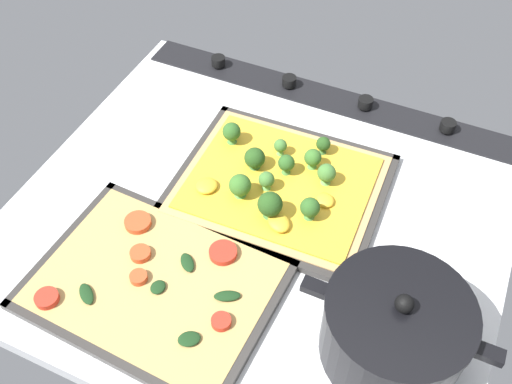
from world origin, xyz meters
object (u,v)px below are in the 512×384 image
object	(u,v)px
baking_tray_back	(155,286)
cooking_pot	(395,330)
veggie_pizza_back	(155,282)
baking_tray_front	(280,188)
broccoli_pizza	(278,182)

from	to	relation	value
baking_tray_back	cooking_pot	bearing A→B (deg)	-172.25
veggie_pizza_back	cooking_pot	world-z (taller)	cooking_pot
baking_tray_front	broccoli_pizza	xyz separation A→B (cm)	(0.17, 0.30, 1.57)
broccoli_pizza	cooking_pot	xyz separation A→B (cm)	(-24.82, 20.28, 3.57)
baking_tray_front	cooking_pot	size ratio (longest dim) A/B	1.34
broccoli_pizza	veggie_pizza_back	bearing A→B (deg)	69.70
broccoli_pizza	veggie_pizza_back	xyz separation A→B (cm)	(9.12, 24.66, -0.88)
broccoli_pizza	baking_tray_back	distance (cm)	26.54
baking_tray_back	broccoli_pizza	bearing A→B (deg)	-110.01
broccoli_pizza	baking_tray_back	xyz separation A→B (cm)	(9.06, 24.89, -1.57)
broccoli_pizza	cooking_pot	size ratio (longest dim) A/B	1.25
baking_tray_front	veggie_pizza_back	size ratio (longest dim) A/B	1.04
broccoli_pizza	veggie_pizza_back	world-z (taller)	broccoli_pizza
baking_tray_back	cooking_pot	world-z (taller)	cooking_pot
veggie_pizza_back	broccoli_pizza	bearing A→B (deg)	-110.30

